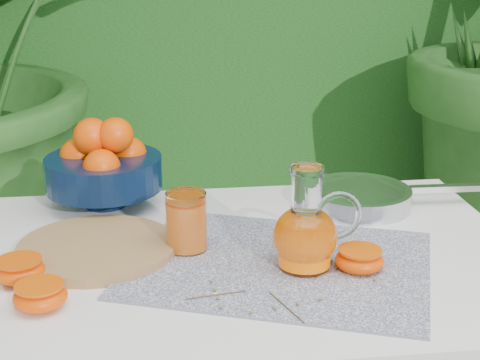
{
  "coord_description": "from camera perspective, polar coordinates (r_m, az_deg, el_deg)",
  "views": [
    {
      "loc": [
        -0.22,
        -1.16,
        1.29
      ],
      "look_at": [
        -0.07,
        0.03,
        0.88
      ],
      "focal_mm": 55.0,
      "sensor_mm": 36.0,
      "label": 1
    }
  ],
  "objects": [
    {
      "name": "thyme_sprigs",
      "position": [
        1.17,
        3.55,
        -8.31
      ],
      "size": [
        0.32,
        0.23,
        0.01
      ],
      "color": "#4F3D24",
      "rests_on": "white_table"
    },
    {
      "name": "white_table",
      "position": [
        1.33,
        0.11,
        -8.95
      ],
      "size": [
        1.0,
        0.7,
        0.75
      ],
      "color": "white",
      "rests_on": "ground"
    },
    {
      "name": "saute_pan",
      "position": [
        1.52,
        9.27,
        -1.28
      ],
      "size": [
        0.38,
        0.22,
        0.04
      ],
      "color": "#BBBBC0",
      "rests_on": "white_table"
    },
    {
      "name": "juice_tumbler",
      "position": [
        1.29,
        -4.18,
        -3.33
      ],
      "size": [
        0.08,
        0.08,
        0.11
      ],
      "color": "white",
      "rests_on": "white_table"
    },
    {
      "name": "cutting_board",
      "position": [
        1.32,
        -11.03,
        -5.22
      ],
      "size": [
        0.34,
        0.34,
        0.02
      ],
      "primitive_type": "cylinder",
      "rotation": [
        0.0,
        0.0,
        -0.28
      ],
      "color": "#A67E4B",
      "rests_on": "white_table"
    },
    {
      "name": "fruit_bowl",
      "position": [
        1.52,
        -10.54,
        1.13
      ],
      "size": [
        0.24,
        0.24,
        0.19
      ],
      "color": "black",
      "rests_on": "white_table"
    },
    {
      "name": "orange_halves",
      "position": [
        1.18,
        -7.42,
        -7.29
      ],
      "size": [
        0.65,
        0.19,
        0.04
      ],
      "color": "#F45802",
      "rests_on": "white_table"
    },
    {
      "name": "placemat",
      "position": [
        1.25,
        3.11,
        -6.51
      ],
      "size": [
        0.6,
        0.54,
        0.0
      ],
      "primitive_type": "cube",
      "rotation": [
        0.0,
        0.0,
        -0.37
      ],
      "color": "#0C1143",
      "rests_on": "white_table"
    },
    {
      "name": "juice_pitcher",
      "position": [
        1.22,
        5.17,
        -4.14
      ],
      "size": [
        0.16,
        0.12,
        0.18
      ],
      "color": "white",
      "rests_on": "white_table"
    }
  ]
}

